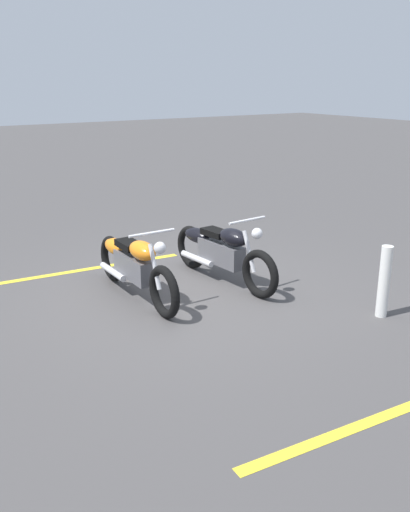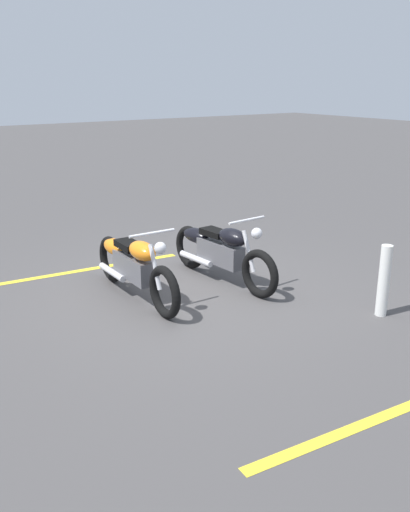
% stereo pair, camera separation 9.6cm
% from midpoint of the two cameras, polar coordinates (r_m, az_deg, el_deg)
% --- Properties ---
extents(ground_plane, '(60.00, 60.00, 0.00)m').
position_cam_midpoint_polar(ground_plane, '(7.66, -2.04, -3.88)').
color(ground_plane, '#474444').
extents(motorcycle_bright_foreground, '(2.23, 0.62, 1.04)m').
position_cam_midpoint_polar(motorcycle_bright_foreground, '(7.47, -7.77, -0.84)').
color(motorcycle_bright_foreground, black).
rests_on(motorcycle_bright_foreground, ground).
extents(motorcycle_dark_foreground, '(2.23, 0.62, 1.04)m').
position_cam_midpoint_polar(motorcycle_dark_foreground, '(8.00, 1.18, 0.60)').
color(motorcycle_dark_foreground, black).
rests_on(motorcycle_dark_foreground, ground).
extents(bollard_post, '(0.14, 0.14, 0.91)m').
position_cam_midpoint_polar(bollard_post, '(7.15, 17.56, -2.45)').
color(bollard_post, white).
rests_on(bollard_post, ground).
extents(parking_stripe_near, '(0.38, 3.20, 0.01)m').
position_cam_midpoint_polar(parking_stripe_near, '(8.77, -12.93, -1.46)').
color(parking_stripe_near, yellow).
rests_on(parking_stripe_near, ground).
extents(parking_stripe_mid, '(0.38, 3.20, 0.01)m').
position_cam_midpoint_polar(parking_stripe_mid, '(5.36, 18.28, -15.03)').
color(parking_stripe_mid, yellow).
rests_on(parking_stripe_mid, ground).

